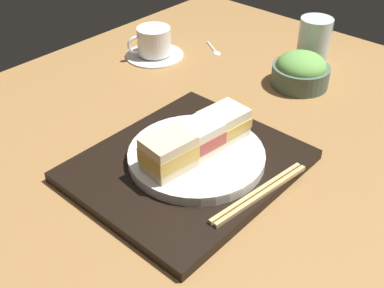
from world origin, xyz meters
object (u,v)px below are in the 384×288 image
(sandwich_plate, at_px, (197,155))
(drinking_glass, at_px, (314,41))
(sandwich_far, at_px, (224,124))
(sandwich_near, at_px, (169,153))
(coffee_cup, at_px, (154,44))
(sandwich_middle, at_px, (197,138))
(teaspoon, at_px, (215,50))
(salad_bowl, at_px, (301,71))
(chopsticks_pair, at_px, (261,192))

(sandwich_plate, height_order, drinking_glass, drinking_glass)
(sandwich_plate, bearing_deg, sandwich_far, -4.35)
(sandwich_near, xyz_separation_m, coffee_cup, (0.32, 0.37, -0.03))
(sandwich_plate, relative_size, sandwich_middle, 2.71)
(drinking_glass, bearing_deg, sandwich_near, -173.59)
(sandwich_near, height_order, sandwich_middle, sandwich_near)
(sandwich_middle, distance_m, drinking_glass, 0.50)
(sandwich_plate, relative_size, teaspoon, 2.91)
(sandwich_near, height_order, salad_bowl, sandwich_near)
(sandwich_far, xyz_separation_m, coffee_cup, (0.20, 0.38, -0.03))
(sandwich_plate, distance_m, salad_bowl, 0.37)
(chopsticks_pair, xyz_separation_m, coffee_cup, (0.26, 0.50, 0.01))
(sandwich_near, bearing_deg, coffee_cup, 48.56)
(chopsticks_pair, bearing_deg, sandwich_far, 63.98)
(sandwich_plate, bearing_deg, sandwich_near, 175.65)
(teaspoon, bearing_deg, sandwich_middle, -144.13)
(salad_bowl, distance_m, coffee_cup, 0.36)
(teaspoon, bearing_deg, chopsticks_pair, -132.97)
(sandwich_near, relative_size, chopsticks_pair, 0.42)
(sandwich_middle, relative_size, salad_bowl, 0.68)
(sandwich_near, xyz_separation_m, sandwich_middle, (0.06, -0.00, -0.00))
(sandwich_plate, distance_m, sandwich_near, 0.07)
(salad_bowl, bearing_deg, chopsticks_pair, -156.84)
(chopsticks_pair, bearing_deg, drinking_glass, 22.08)
(coffee_cup, xyz_separation_m, teaspoon, (0.12, -0.10, -0.03))
(salad_bowl, relative_size, drinking_glass, 1.16)
(salad_bowl, distance_m, chopsticks_pair, 0.40)
(sandwich_near, relative_size, sandwich_middle, 1.00)
(chopsticks_pair, xyz_separation_m, teaspoon, (0.38, 0.41, -0.02))
(sandwich_near, distance_m, drinking_glass, 0.56)
(sandwich_near, distance_m, sandwich_far, 0.13)
(drinking_glass, bearing_deg, teaspoon, 118.33)
(sandwich_near, xyz_separation_m, sandwich_far, (0.13, -0.01, -0.00))
(sandwich_far, relative_size, chopsticks_pair, 0.42)
(chopsticks_pair, bearing_deg, sandwich_plate, 90.50)
(sandwich_plate, bearing_deg, sandwich_middle, 0.00)
(sandwich_middle, bearing_deg, sandwich_far, -4.35)
(salad_bowl, bearing_deg, drinking_glass, 18.57)
(sandwich_middle, bearing_deg, drinking_glass, 7.77)
(sandwich_middle, distance_m, sandwich_far, 0.06)
(sandwich_far, distance_m, salad_bowl, 0.31)
(sandwich_near, height_order, teaspoon, sandwich_near)
(teaspoon, bearing_deg, sandwich_plate, -144.13)
(chopsticks_pair, height_order, coffee_cup, coffee_cup)
(sandwich_near, bearing_deg, sandwich_middle, -4.35)
(sandwich_middle, distance_m, teaspoon, 0.47)
(sandwich_far, height_order, salad_bowl, sandwich_far)
(sandwich_plate, height_order, salad_bowl, salad_bowl)
(sandwich_near, height_order, coffee_cup, sandwich_near)
(sandwich_plate, bearing_deg, teaspoon, 35.87)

